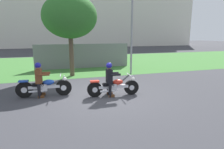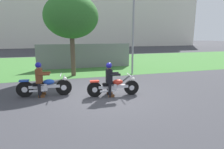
{
  "view_description": "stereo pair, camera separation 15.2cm",
  "coord_description": "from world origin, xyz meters",
  "px_view_note": "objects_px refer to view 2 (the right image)",
  "views": [
    {
      "loc": [
        -1.9,
        -7.3,
        2.47
      ],
      "look_at": [
        0.39,
        0.05,
        0.85
      ],
      "focal_mm": 30.46,
      "sensor_mm": 36.0,
      "label": 1
    },
    {
      "loc": [
        -1.76,
        -7.34,
        2.47
      ],
      "look_at": [
        0.39,
        0.05,
        0.85
      ],
      "focal_mm": 30.46,
      "sensor_mm": 36.0,
      "label": 2
    }
  ],
  "objects_px": {
    "motorcycle_lead": "(114,87)",
    "motorcycle_follow": "(45,87)",
    "rider_follow": "(40,77)",
    "tree_roadside": "(71,17)",
    "rider_lead": "(109,77)",
    "streetlight_pole": "(135,15)"
  },
  "relations": [
    {
      "from": "rider_follow",
      "to": "tree_roadside",
      "type": "relative_size",
      "value": 0.29
    },
    {
      "from": "rider_lead",
      "to": "tree_roadside",
      "type": "relative_size",
      "value": 0.29
    },
    {
      "from": "rider_lead",
      "to": "streetlight_pole",
      "type": "relative_size",
      "value": 0.24
    },
    {
      "from": "motorcycle_lead",
      "to": "rider_follow",
      "type": "height_order",
      "value": "rider_follow"
    },
    {
      "from": "tree_roadside",
      "to": "motorcycle_lead",
      "type": "bearing_deg",
      "value": -74.53
    },
    {
      "from": "motorcycle_follow",
      "to": "motorcycle_lead",
      "type": "bearing_deg",
      "value": -10.31
    },
    {
      "from": "motorcycle_lead",
      "to": "motorcycle_follow",
      "type": "xyz_separation_m",
      "value": [
        -2.71,
        0.74,
        0.01
      ]
    },
    {
      "from": "tree_roadside",
      "to": "rider_follow",
      "type": "bearing_deg",
      "value": -113.91
    },
    {
      "from": "motorcycle_follow",
      "to": "rider_follow",
      "type": "distance_m",
      "value": 0.46
    },
    {
      "from": "motorcycle_lead",
      "to": "motorcycle_follow",
      "type": "relative_size",
      "value": 0.99
    },
    {
      "from": "rider_lead",
      "to": "tree_roadside",
      "type": "distance_m",
      "value": 5.3
    },
    {
      "from": "tree_roadside",
      "to": "streetlight_pole",
      "type": "distance_m",
      "value": 3.82
    },
    {
      "from": "motorcycle_lead",
      "to": "rider_follow",
      "type": "distance_m",
      "value": 3.01
    },
    {
      "from": "motorcycle_follow",
      "to": "streetlight_pole",
      "type": "xyz_separation_m",
      "value": [
        5.26,
        3.22,
        3.23
      ]
    },
    {
      "from": "streetlight_pole",
      "to": "motorcycle_lead",
      "type": "bearing_deg",
      "value": -122.79
    },
    {
      "from": "motorcycle_lead",
      "to": "motorcycle_follow",
      "type": "bearing_deg",
      "value": 169.69
    },
    {
      "from": "rider_follow",
      "to": "tree_roadside",
      "type": "xyz_separation_m",
      "value": [
        1.64,
        3.7,
        2.67
      ]
    },
    {
      "from": "tree_roadside",
      "to": "rider_lead",
      "type": "bearing_deg",
      "value": -76.5
    },
    {
      "from": "motorcycle_lead",
      "to": "motorcycle_follow",
      "type": "distance_m",
      "value": 2.81
    },
    {
      "from": "tree_roadside",
      "to": "streetlight_pole",
      "type": "relative_size",
      "value": 0.82
    },
    {
      "from": "rider_follow",
      "to": "tree_roadside",
      "type": "distance_m",
      "value": 4.85
    },
    {
      "from": "motorcycle_lead",
      "to": "rider_follow",
      "type": "relative_size",
      "value": 1.54
    }
  ]
}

